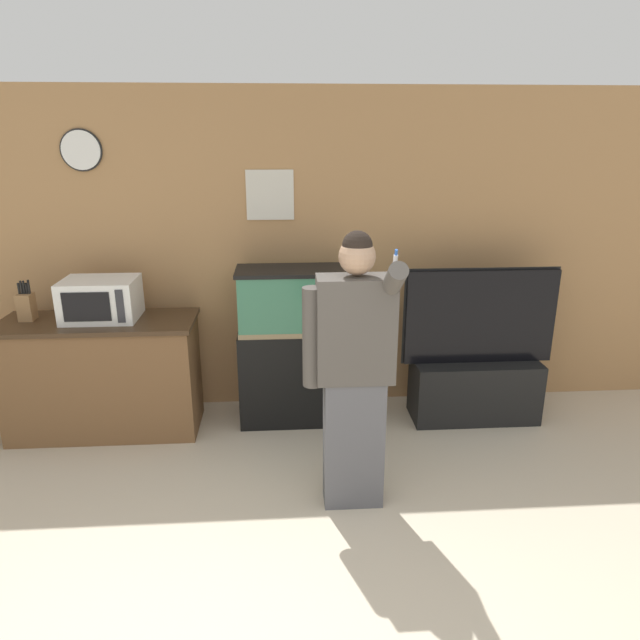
% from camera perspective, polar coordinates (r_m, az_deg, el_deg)
% --- Properties ---
extents(wall_back_paneled, '(10.00, 0.08, 2.60)m').
position_cam_1_polar(wall_back_paneled, '(4.71, -4.89, 6.55)').
color(wall_back_paneled, '#A87A4C').
rests_on(wall_back_paneled, ground_plane).
extents(counter_island, '(1.46, 0.58, 0.91)m').
position_cam_1_polar(counter_island, '(4.74, -20.83, -5.26)').
color(counter_island, brown).
rests_on(counter_island, ground_plane).
extents(microwave, '(0.54, 0.40, 0.31)m').
position_cam_1_polar(microwave, '(4.57, -21.07, 1.95)').
color(microwave, white).
rests_on(microwave, counter_island).
extents(knife_block, '(0.10, 0.12, 0.30)m').
position_cam_1_polar(knife_block, '(4.78, -27.30, 1.29)').
color(knife_block, olive).
rests_on(knife_block, counter_island).
extents(aquarium_on_stand, '(0.92, 0.42, 1.26)m').
position_cam_1_polar(aquarium_on_stand, '(4.55, -2.36, -2.61)').
color(aquarium_on_stand, black).
rests_on(aquarium_on_stand, ground_plane).
extents(tv_on_stand, '(1.22, 0.40, 1.26)m').
position_cam_1_polar(tv_on_stand, '(4.82, 15.26, -5.32)').
color(tv_on_stand, black).
rests_on(tv_on_stand, ground_plane).
extents(person_standing, '(0.55, 0.41, 1.74)m').
position_cam_1_polar(person_standing, '(3.41, 3.35, -5.03)').
color(person_standing, '#515156').
rests_on(person_standing, ground_plane).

